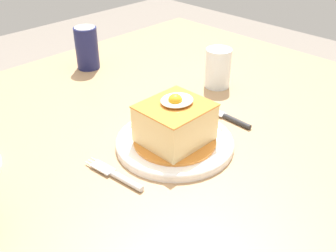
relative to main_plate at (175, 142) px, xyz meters
name	(u,v)px	position (x,y,z in m)	size (l,w,h in m)	color
dining_table	(132,166)	(-0.04, 0.10, -0.10)	(1.44, 1.06, 0.73)	#A87F56
main_plate	(175,142)	(0.00, 0.00, 0.00)	(0.25, 0.25, 0.02)	white
sandwich_meal	(175,124)	(0.00, 0.00, 0.04)	(0.17, 0.17, 0.11)	orange
fork	(119,177)	(-0.15, 0.00, 0.00)	(0.03, 0.14, 0.01)	silver
knife	(229,118)	(0.17, -0.02, 0.00)	(0.02, 0.17, 0.01)	#262628
soda_can	(87,48)	(0.12, 0.47, 0.05)	(0.07, 0.07, 0.12)	#191E51
drinking_glass	(218,70)	(0.29, 0.12, 0.04)	(0.07, 0.07, 0.10)	#3F2314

